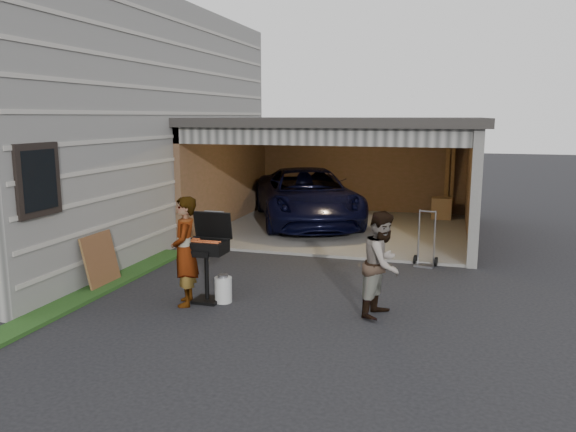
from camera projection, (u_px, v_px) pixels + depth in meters
The scene contains 11 objects.
ground at pixel (216, 307), 8.77m from camera, with size 80.00×80.00×0.00m, color black.
house at pixel (53, 124), 13.73m from camera, with size 7.00×11.00×5.50m, color #474744.
groundcover_strip at pixel (51, 312), 8.44m from camera, with size 0.50×8.00×0.06m, color #193814.
garage at pixel (346, 158), 14.64m from camera, with size 6.80×6.30×2.90m.
minivan at pixel (307, 198), 15.24m from camera, with size 2.44×5.30×1.47m, color black.
woman at pixel (185, 251), 8.74m from camera, with size 0.63×0.41×1.72m, color #ACC2D8.
man at pixel (382, 264), 8.27m from camera, with size 0.77×0.60×1.58m, color #48261C.
bbq_grill at pixel (207, 250), 8.91m from camera, with size 0.64×0.56×1.42m.
propane_tank at pixel (223, 290), 8.96m from camera, with size 0.27×0.27×0.41m, color silver.
plywood_panel at pixel (101, 260), 9.74m from camera, with size 0.04×0.85×0.95m, color #55311D.
hand_truck at pixel (425, 255), 11.14m from camera, with size 0.48×0.39×1.12m.
Camera 1 is at (3.45, -7.72, 2.94)m, focal length 35.00 mm.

